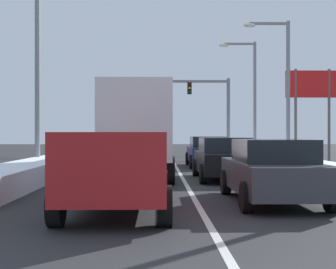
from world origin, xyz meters
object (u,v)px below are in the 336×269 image
street_lamp_right_mid (282,78)px  roadside_sign_right (312,94)px  sedan_charcoal_right_lane_nearest (272,171)px  street_lamp_right_far (250,88)px  sedan_black_right_lane_second (224,158)px  suv_red_center_lane_nearest (118,164)px  sedan_navy_right_lane_third (207,151)px  suv_maroon_center_lane_third (140,145)px  traffic_light_gantry (183,96)px  box_truck_center_lane_second (138,127)px  street_lamp_left_mid (46,60)px

street_lamp_right_mid → roadside_sign_right: size_ratio=1.46×
sedan_charcoal_right_lane_nearest → street_lamp_right_far: (3.84, 22.99, 4.14)m
sedan_black_right_lane_second → street_lamp_right_far: street_lamp_right_far is taller
suv_red_center_lane_nearest → street_lamp_right_mid: bearing=65.4°
sedan_navy_right_lane_third → street_lamp_right_mid: bearing=33.8°
roadside_sign_right → sedan_navy_right_lane_third: bearing=-146.8°
sedan_black_right_lane_second → street_lamp_right_far: size_ratio=0.55×
suv_maroon_center_lane_third → roadside_sign_right: (10.14, 2.29, 3.00)m
sedan_charcoal_right_lane_nearest → traffic_light_gantry: bearing=91.3°
box_truck_center_lane_second → roadside_sign_right: roadside_sign_right is taller
suv_maroon_center_lane_third → roadside_sign_right: size_ratio=0.89×
box_truck_center_lane_second → street_lamp_right_mid: (7.73, 9.27, 2.91)m
sedan_navy_right_lane_third → roadside_sign_right: 8.62m
suv_maroon_center_lane_third → street_lamp_left_mid: (-3.77, -5.63, 3.75)m
sedan_charcoal_right_lane_nearest → traffic_light_gantry: (-0.63, 28.34, 3.96)m
suv_maroon_center_lane_third → roadside_sign_right: roadside_sign_right is taller
sedan_navy_right_lane_third → street_lamp_left_mid: size_ratio=0.57×
street_lamp_left_mid → roadside_sign_right: (13.92, 7.92, -0.75)m
sedan_navy_right_lane_third → traffic_light_gantry: (-0.40, 15.53, 3.96)m
sedan_charcoal_right_lane_nearest → traffic_light_gantry: size_ratio=0.42×
sedan_navy_right_lane_third → traffic_light_gantry: bearing=91.5°
sedan_charcoal_right_lane_nearest → street_lamp_left_mid: (-7.46, 9.26, 4.00)m
sedan_navy_right_lane_third → street_lamp_right_far: (4.07, 10.17, 4.14)m
sedan_charcoal_right_lane_nearest → sedan_black_right_lane_second: same height
sedan_navy_right_lane_third → box_truck_center_lane_second: 7.12m
box_truck_center_lane_second → suv_maroon_center_lane_third: bearing=91.6°
sedan_black_right_lane_second → traffic_light_gantry: size_ratio=0.42×
suv_maroon_center_lane_third → street_lamp_right_far: street_lamp_right_far is taller
sedan_navy_right_lane_third → roadside_sign_right: (6.68, 4.37, 3.25)m
street_lamp_right_far → street_lamp_left_mid: (-11.30, -13.73, -0.14)m
sedan_charcoal_right_lane_nearest → sedan_black_right_lane_second: (-0.35, 5.85, 0.00)m
sedan_charcoal_right_lane_nearest → box_truck_center_lane_second: 7.50m
street_lamp_right_mid → traffic_light_gantry: bearing=111.4°
roadside_sign_right → sedan_black_right_lane_second: bearing=-121.0°
sedan_charcoal_right_lane_nearest → suv_red_center_lane_nearest: bearing=-160.0°
sedan_charcoal_right_lane_nearest → street_lamp_right_far: bearing=80.5°
sedan_black_right_lane_second → street_lamp_right_far: bearing=76.3°
sedan_black_right_lane_second → suv_maroon_center_lane_third: (-3.33, 9.04, 0.25)m
suv_red_center_lane_nearest → box_truck_center_lane_second: bearing=89.2°
suv_maroon_center_lane_third → box_truck_center_lane_second: bearing=-88.4°
sedan_black_right_lane_second → street_lamp_left_mid: bearing=154.4°
street_lamp_left_mid → traffic_light_gantry: bearing=70.3°
sedan_charcoal_right_lane_nearest → box_truck_center_lane_second: box_truck_center_lane_second is taller
suv_maroon_center_lane_third → traffic_light_gantry: 14.28m
sedan_black_right_lane_second → suv_red_center_lane_nearest: suv_red_center_lane_nearest is taller
suv_red_center_lane_nearest → sedan_black_right_lane_second: bearing=65.8°
traffic_light_gantry → street_lamp_left_mid: (-6.83, -19.08, 0.04)m
sedan_black_right_lane_second → suv_red_center_lane_nearest: bearing=-114.2°
street_lamp_right_mid → suv_maroon_center_lane_third: bearing=-173.3°
traffic_light_gantry → sedan_black_right_lane_second: bearing=-89.3°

